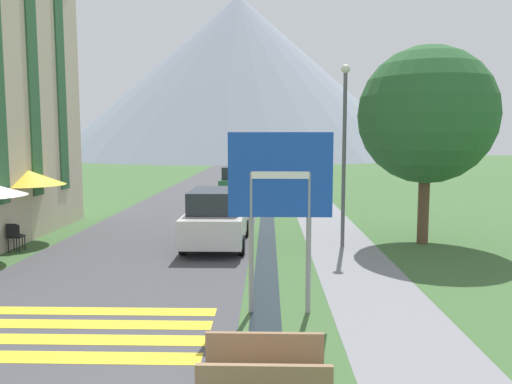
# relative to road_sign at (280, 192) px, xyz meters

# --- Properties ---
(ground_plane) EXTENTS (160.00, 160.00, 0.00)m
(ground_plane) POSITION_rel_road_sign_xyz_m (-1.48, 15.32, -2.39)
(ground_plane) COLOR #3D6033
(road) EXTENTS (6.40, 60.00, 0.01)m
(road) POSITION_rel_road_sign_xyz_m (-3.98, 25.32, -2.39)
(road) COLOR #424247
(road) RESTS_ON ground_plane
(footpath) EXTENTS (2.20, 60.00, 0.01)m
(footpath) POSITION_rel_road_sign_xyz_m (2.12, 25.32, -2.39)
(footpath) COLOR slate
(footpath) RESTS_ON ground_plane
(drainage_channel) EXTENTS (0.60, 60.00, 0.00)m
(drainage_channel) POSITION_rel_road_sign_xyz_m (-0.28, 25.32, -2.39)
(drainage_channel) COLOR black
(drainage_channel) RESTS_ON ground_plane
(crosswalk_marking) EXTENTS (5.44, 2.54, 0.01)m
(crosswalk_marking) POSITION_rel_road_sign_xyz_m (-3.98, -1.09, -2.38)
(crosswalk_marking) COLOR yellow
(crosswalk_marking) RESTS_ON ground_plane
(mountain_distant) EXTENTS (68.81, 68.81, 30.53)m
(mountain_distant) POSITION_rel_road_sign_xyz_m (-6.01, 88.01, 12.88)
(mountain_distant) COLOR gray
(mountain_distant) RESTS_ON ground_plane
(road_sign) EXTENTS (2.01, 0.11, 3.54)m
(road_sign) POSITION_rel_road_sign_xyz_m (0.00, 0.00, 0.00)
(road_sign) COLOR gray
(road_sign) RESTS_ON ground_plane
(footbridge) EXTENTS (1.70, 1.10, 0.65)m
(footbridge) POSITION_rel_road_sign_xyz_m (-0.28, -3.18, -2.16)
(footbridge) COLOR #846647
(footbridge) RESTS_ON ground_plane
(parked_car_near) EXTENTS (1.91, 4.56, 1.82)m
(parked_car_near) POSITION_rel_road_sign_xyz_m (-1.88, 6.19, -1.48)
(parked_car_near) COLOR silver
(parked_car_near) RESTS_ON ground_plane
(parked_car_far) EXTENTS (1.71, 4.02, 1.82)m
(parked_car_far) POSITION_rel_road_sign_xyz_m (-2.14, 19.20, -1.48)
(parked_car_far) COLOR #28663D
(parked_car_far) RESTS_ON ground_plane
(cafe_chair_far_right) EXTENTS (0.40, 0.40, 0.85)m
(cafe_chair_far_right) POSITION_rel_road_sign_xyz_m (-8.06, 5.27, -1.88)
(cafe_chair_far_right) COLOR black
(cafe_chair_far_right) RESTS_ON ground_plane
(cafe_chair_far_left) EXTENTS (0.40, 0.40, 0.85)m
(cafe_chair_far_left) POSITION_rel_road_sign_xyz_m (-7.90, 5.12, -1.88)
(cafe_chair_far_left) COLOR black
(cafe_chair_far_left) RESTS_ON ground_plane
(cafe_umbrella_rear_yellow) EXTENTS (2.37, 2.37, 2.38)m
(cafe_umbrella_rear_yellow) POSITION_rel_road_sign_xyz_m (-8.18, 6.71, -0.26)
(cafe_umbrella_rear_yellow) COLOR #B7B2A8
(cafe_umbrella_rear_yellow) RESTS_ON ground_plane
(streetlamp) EXTENTS (0.28, 0.28, 5.69)m
(streetlamp) POSITION_rel_road_sign_xyz_m (2.14, 6.14, 0.95)
(streetlamp) COLOR #515156
(streetlamp) RESTS_ON ground_plane
(tree_by_path) EXTENTS (4.38, 4.38, 6.36)m
(tree_by_path) POSITION_rel_road_sign_xyz_m (4.84, 6.69, 1.77)
(tree_by_path) COLOR brown
(tree_by_path) RESTS_ON ground_plane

